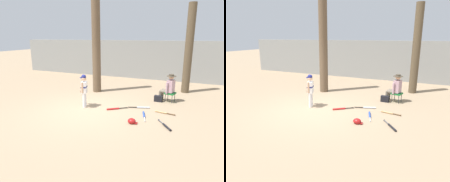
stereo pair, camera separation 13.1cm
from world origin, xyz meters
TOP-DOWN VIEW (x-y plane):
  - ground_plane at (0.00, 0.00)m, footprint 60.00×60.00m
  - concrete_back_wall at (0.00, 6.79)m, footprint 18.00×0.36m
  - tree_near_player at (-0.95, 2.63)m, footprint 0.61×0.61m
  - tree_behind_spectator at (3.20, 4.20)m, footprint 0.55×0.55m
  - young_ballplayer at (-0.34, 0.34)m, footprint 0.44×0.56m
  - folding_stool at (2.72, 2.31)m, footprint 0.48×0.48m
  - seated_spectator at (2.62, 2.33)m, footprint 0.68×0.54m
  - handbag_beside_stool at (2.25, 2.15)m, footprint 0.35×0.19m
  - bat_wood_tan at (2.67, 0.80)m, footprint 0.74×0.20m
  - bat_black_composite at (2.97, -0.36)m, footprint 0.53×0.70m
  - bat_blue_youth at (2.11, 0.26)m, footprint 0.31×0.80m
  - bat_aluminum_silver at (1.82, 1.03)m, footprint 0.80×0.32m
  - bat_red_barrel at (0.90, 0.49)m, footprint 0.69×0.55m
  - batting_helmet_red at (1.90, -0.50)m, footprint 0.31×0.24m

SIDE VIEW (x-z plane):
  - ground_plane at x=0.00m, z-range 0.00..0.00m
  - bat_blue_youth at x=2.11m, z-range 0.00..0.07m
  - bat_wood_tan at x=2.67m, z-range 0.00..0.07m
  - bat_aluminum_silver at x=1.82m, z-range 0.00..0.07m
  - bat_red_barrel at x=0.90m, z-range 0.00..0.07m
  - bat_black_composite at x=2.97m, z-range 0.00..0.07m
  - batting_helmet_red at x=1.90m, z-range -0.01..0.17m
  - handbag_beside_stool at x=2.25m, z-range 0.00..0.26m
  - folding_stool at x=2.72m, z-range 0.16..0.57m
  - seated_spectator at x=2.62m, z-range 0.04..1.24m
  - young_ballplayer at x=-0.34m, z-range 0.09..1.40m
  - concrete_back_wall at x=0.00m, z-range 0.00..2.47m
  - tree_behind_spectator at x=3.20m, z-range -0.27..4.06m
  - tree_near_player at x=-0.95m, z-range -0.31..5.85m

